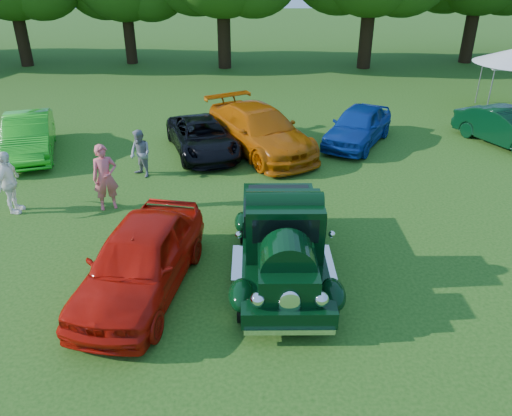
{
  "coord_description": "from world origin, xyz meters",
  "views": [
    {
      "loc": [
        0.67,
        -9.93,
        6.81
      ],
      "look_at": [
        0.76,
        1.07,
        1.1
      ],
      "focal_mm": 35.0,
      "sensor_mm": 36.0,
      "label": 1
    }
  ],
  "objects_px": {
    "spectator_white": "(9,183)",
    "spectator_pink": "(105,177)",
    "back_car_lime": "(29,136)",
    "back_car_orange": "(260,130)",
    "back_car_blue": "(358,126)",
    "back_car_green": "(507,128)",
    "hero_pickup": "(283,240)",
    "back_car_black": "(203,137)",
    "spectator_grey": "(140,154)",
    "red_convertible": "(140,260)"
  },
  "relations": [
    {
      "from": "hero_pickup",
      "to": "spectator_pink",
      "type": "xyz_separation_m",
      "value": [
        -4.93,
        3.33,
        0.12
      ]
    },
    {
      "from": "red_convertible",
      "to": "back_car_green",
      "type": "distance_m",
      "value": 15.43
    },
    {
      "from": "spectator_pink",
      "to": "red_convertible",
      "type": "bearing_deg",
      "value": -88.15
    },
    {
      "from": "back_car_blue",
      "to": "back_car_green",
      "type": "bearing_deg",
      "value": 27.45
    },
    {
      "from": "back_car_blue",
      "to": "spectator_grey",
      "type": "bearing_deg",
      "value": -128.99
    },
    {
      "from": "red_convertible",
      "to": "back_car_green",
      "type": "relative_size",
      "value": 1.12
    },
    {
      "from": "back_car_black",
      "to": "red_convertible",
      "type": "bearing_deg",
      "value": -111.96
    },
    {
      "from": "red_convertible",
      "to": "spectator_white",
      "type": "bearing_deg",
      "value": 150.0
    },
    {
      "from": "hero_pickup",
      "to": "spectator_grey",
      "type": "height_order",
      "value": "hero_pickup"
    },
    {
      "from": "hero_pickup",
      "to": "back_car_orange",
      "type": "xyz_separation_m",
      "value": [
        -0.41,
        7.98,
        -0.04
      ]
    },
    {
      "from": "back_car_black",
      "to": "spectator_grey",
      "type": "relative_size",
      "value": 2.83
    },
    {
      "from": "spectator_pink",
      "to": "spectator_white",
      "type": "height_order",
      "value": "spectator_pink"
    },
    {
      "from": "red_convertible",
      "to": "back_car_lime",
      "type": "bearing_deg",
      "value": 134.84
    },
    {
      "from": "back_car_lime",
      "to": "back_car_green",
      "type": "relative_size",
      "value": 1.07
    },
    {
      "from": "back_car_orange",
      "to": "back_car_lime",
      "type": "bearing_deg",
      "value": 153.21
    },
    {
      "from": "back_car_lime",
      "to": "spectator_white",
      "type": "distance_m",
      "value": 4.76
    },
    {
      "from": "red_convertible",
      "to": "spectator_pink",
      "type": "distance_m",
      "value": 4.41
    },
    {
      "from": "back_car_orange",
      "to": "spectator_pink",
      "type": "height_order",
      "value": "spectator_pink"
    },
    {
      "from": "spectator_white",
      "to": "back_car_blue",
      "type": "bearing_deg",
      "value": -60.53
    },
    {
      "from": "back_car_blue",
      "to": "spectator_white",
      "type": "relative_size",
      "value": 2.32
    },
    {
      "from": "back_car_black",
      "to": "back_car_green",
      "type": "distance_m",
      "value": 11.74
    },
    {
      "from": "hero_pickup",
      "to": "back_car_green",
      "type": "bearing_deg",
      "value": 43.14
    },
    {
      "from": "spectator_white",
      "to": "spectator_pink",
      "type": "bearing_deg",
      "value": -82.88
    },
    {
      "from": "back_car_blue",
      "to": "spectator_grey",
      "type": "relative_size",
      "value": 2.69
    },
    {
      "from": "spectator_white",
      "to": "red_convertible",
      "type": "bearing_deg",
      "value": -128.14
    },
    {
      "from": "back_car_orange",
      "to": "spectator_grey",
      "type": "xyz_separation_m",
      "value": [
        -3.99,
        -2.31,
        -0.03
      ]
    },
    {
      "from": "back_car_black",
      "to": "back_car_blue",
      "type": "height_order",
      "value": "back_car_blue"
    },
    {
      "from": "back_car_black",
      "to": "spectator_pink",
      "type": "distance_m",
      "value": 5.12
    },
    {
      "from": "back_car_orange",
      "to": "spectator_white",
      "type": "distance_m",
      "value": 8.7
    },
    {
      "from": "back_car_lime",
      "to": "back_car_orange",
      "type": "xyz_separation_m",
      "value": [
        8.49,
        0.3,
        0.09
      ]
    },
    {
      "from": "red_convertible",
      "to": "back_car_lime",
      "type": "relative_size",
      "value": 1.04
    },
    {
      "from": "hero_pickup",
      "to": "back_car_black",
      "type": "xyz_separation_m",
      "value": [
        -2.54,
        7.84,
        -0.24
      ]
    },
    {
      "from": "back_car_blue",
      "to": "back_car_lime",
      "type": "bearing_deg",
      "value": -145.54
    },
    {
      "from": "back_car_orange",
      "to": "back_car_black",
      "type": "bearing_deg",
      "value": 154.91
    },
    {
      "from": "red_convertible",
      "to": "back_car_lime",
      "type": "height_order",
      "value": "red_convertible"
    },
    {
      "from": "back_car_green",
      "to": "spectator_white",
      "type": "bearing_deg",
      "value": 171.73
    },
    {
      "from": "hero_pickup",
      "to": "spectator_white",
      "type": "xyz_separation_m",
      "value": [
        -7.61,
        3.1,
        0.06
      ]
    },
    {
      "from": "back_car_orange",
      "to": "spectator_grey",
      "type": "bearing_deg",
      "value": -178.77
    },
    {
      "from": "back_car_lime",
      "to": "spectator_white",
      "type": "bearing_deg",
      "value": -92.06
    },
    {
      "from": "back_car_lime",
      "to": "back_car_orange",
      "type": "height_order",
      "value": "back_car_orange"
    },
    {
      "from": "spectator_grey",
      "to": "spectator_white",
      "type": "xyz_separation_m",
      "value": [
        -3.21,
        -2.57,
        0.13
      ]
    },
    {
      "from": "back_car_lime",
      "to": "spectator_white",
      "type": "xyz_separation_m",
      "value": [
        1.29,
        -4.58,
        0.19
      ]
    },
    {
      "from": "back_car_blue",
      "to": "spectator_grey",
      "type": "distance_m",
      "value": 8.44
    },
    {
      "from": "back_car_orange",
      "to": "spectator_pink",
      "type": "relative_size",
      "value": 2.9
    },
    {
      "from": "back_car_lime",
      "to": "back_car_blue",
      "type": "xyz_separation_m",
      "value": [
        12.33,
        1.1,
        -0.01
      ]
    },
    {
      "from": "spectator_white",
      "to": "back_car_green",
      "type": "bearing_deg",
      "value": -69.63
    },
    {
      "from": "hero_pickup",
      "to": "spectator_pink",
      "type": "distance_m",
      "value": 5.95
    },
    {
      "from": "back_car_green",
      "to": "back_car_black",
      "type": "bearing_deg",
      "value": 157.29
    },
    {
      "from": "back_car_lime",
      "to": "spectator_white",
      "type": "height_order",
      "value": "spectator_white"
    },
    {
      "from": "back_car_orange",
      "to": "back_car_green",
      "type": "relative_size",
      "value": 1.36
    }
  ]
}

